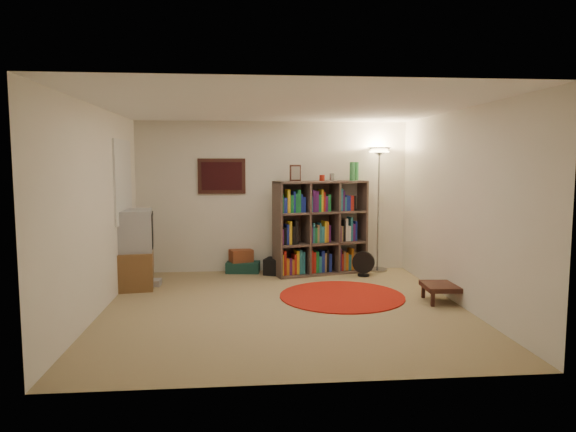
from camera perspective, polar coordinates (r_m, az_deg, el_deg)
The scene contains 12 objects.
room at distance 6.40m, azimuth -0.93°, elevation 0.90°, with size 4.54×4.54×2.54m.
bookshelf at distance 8.42m, azimuth 3.47°, elevation -1.45°, with size 1.59×0.81×1.83m.
floor_lamp at distance 8.68m, azimuth 10.08°, elevation 5.20°, with size 0.47×0.47×2.07m.
floor_fan at distance 8.36m, azimuth 8.38°, elevation -5.27°, with size 0.36×0.24×0.41m.
tv_stand at distance 7.85m, azimuth -16.75°, elevation -3.64°, with size 0.65×0.85×1.14m.
dvd_box at distance 7.95m, azimuth -14.95°, elevation -7.16°, with size 0.28×0.24×0.09m.
suitcase at distance 8.64m, azimuth -5.00°, elevation -5.65°, with size 0.59×0.42×0.18m.
wicker_basket at distance 8.60m, azimuth -5.23°, elevation -4.41°, with size 0.42×0.36×0.20m.
duffel_bag at distance 8.43m, azimuth -1.25°, elevation -5.62°, with size 0.47×0.43×0.26m.
paper_towel at distance 8.37m, azimuth -1.80°, elevation -5.78°, with size 0.14×0.14×0.24m.
red_rug at distance 7.14m, azimuth 6.01°, elevation -8.82°, with size 1.71×1.71×0.02m.
side_table at distance 7.09m, azimuth 16.91°, elevation -7.56°, with size 0.55×0.55×0.24m.
Camera 1 is at (-0.53, -6.31, 1.83)m, focal length 32.00 mm.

